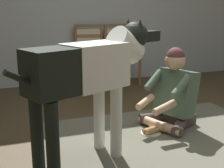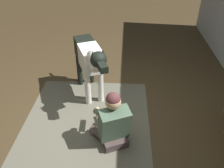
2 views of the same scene
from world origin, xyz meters
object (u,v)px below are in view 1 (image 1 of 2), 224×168
object	(u,v)px
dining_chair_right_of_pair	(120,51)
person_sitting_on_floor	(173,94)
large_dog	(90,71)
hot_dog_on_plate	(151,131)
dining_chair_left_of_pair	(89,53)

from	to	relation	value
dining_chair_right_of_pair	person_sitting_on_floor	size ratio (longest dim) A/B	1.15
person_sitting_on_floor	large_dog	xyz separation A→B (m)	(-1.03, -0.43, 0.41)
large_dog	hot_dog_on_plate	world-z (taller)	large_dog
person_sitting_on_floor	large_dog	bearing A→B (deg)	-157.13
dining_chair_right_of_pair	large_dog	bearing A→B (deg)	-116.03
dining_chair_left_of_pair	dining_chair_right_of_pair	distance (m)	0.53
hot_dog_on_plate	dining_chair_right_of_pair	bearing A→B (deg)	77.32
dining_chair_left_of_pair	large_dog	size ratio (longest dim) A/B	0.69
dining_chair_left_of_pair	hot_dog_on_plate	xyz separation A→B (m)	(0.05, -2.14, -0.52)
dining_chair_right_of_pair	person_sitting_on_floor	distance (m)	2.03
hot_dog_on_plate	large_dog	bearing A→B (deg)	-157.13
person_sitting_on_floor	hot_dog_on_plate	size ratio (longest dim) A/B	4.06
dining_chair_right_of_pair	hot_dog_on_plate	size ratio (longest dim) A/B	4.69
dining_chair_left_of_pair	hot_dog_on_plate	distance (m)	2.21
dining_chair_right_of_pair	large_dog	world-z (taller)	large_dog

